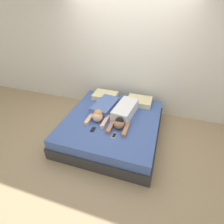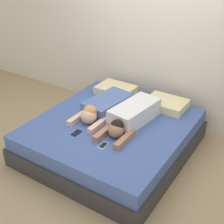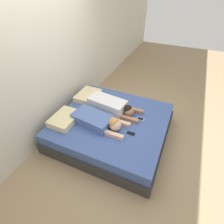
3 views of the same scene
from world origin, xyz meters
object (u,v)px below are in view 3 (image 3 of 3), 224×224
at_px(bed, 112,127).
at_px(cell_phone_left, 131,133).
at_px(cell_phone_right, 140,119).
at_px(person_left, 99,121).
at_px(person_right, 112,106).
at_px(pillow_head_right, 88,96).
at_px(pillow_head_left, 65,119).

distance_m(bed, cell_phone_left, 0.54).
distance_m(cell_phone_left, cell_phone_right, 0.41).
height_order(person_left, person_right, person_left).
height_order(bed, pillow_head_right, pillow_head_right).
height_order(person_left, cell_phone_left, person_left).
bearing_deg(pillow_head_left, pillow_head_right, 0.00).
distance_m(person_left, person_right, 0.45).
xyz_separation_m(bed, pillow_head_left, (-0.40, 0.73, 0.27)).
bearing_deg(person_left, person_right, -5.12).
bearing_deg(bed, person_left, 149.22).
relative_size(bed, pillow_head_right, 3.69).
height_order(pillow_head_left, pillow_head_right, same).
bearing_deg(bed, cell_phone_left, -116.71).
height_order(pillow_head_right, cell_phone_right, pillow_head_right).
bearing_deg(cell_phone_left, pillow_head_left, 98.92).
bearing_deg(bed, person_right, 25.19).
xyz_separation_m(pillow_head_right, person_left, (-0.64, -0.59, 0.03)).
bearing_deg(cell_phone_left, person_right, 51.19).
bearing_deg(cell_phone_right, cell_phone_left, 175.08).
distance_m(pillow_head_left, cell_phone_left, 1.18).
bearing_deg(person_right, person_left, 174.88).
bearing_deg(pillow_head_right, pillow_head_left, 180.00).
relative_size(person_right, cell_phone_right, 7.79).
xyz_separation_m(person_left, person_right, (0.45, -0.04, 0.02)).
height_order(pillow_head_right, person_right, person_right).
bearing_deg(cell_phone_left, bed, 63.29).
xyz_separation_m(pillow_head_right, cell_phone_left, (-0.62, -1.16, -0.05)).
bearing_deg(cell_phone_left, person_left, 91.45).
relative_size(bed, person_right, 1.91).
xyz_separation_m(bed, person_right, (0.21, 0.10, 0.32)).
relative_size(pillow_head_left, person_left, 0.54).
distance_m(pillow_head_left, person_left, 0.61).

